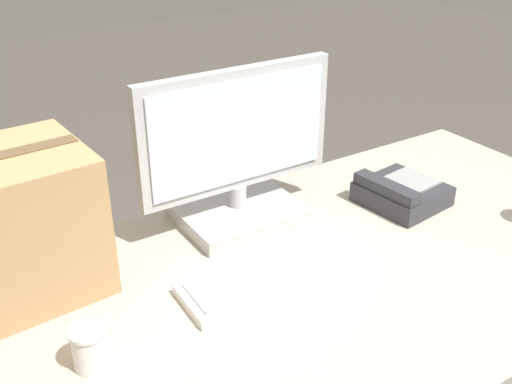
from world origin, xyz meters
The scene contains 4 objects.
monitor centered at (-0.04, 0.30, 0.90)m, with size 0.52×0.25×0.40m.
keyboard centered at (-0.11, 0.02, 0.75)m, with size 0.45×0.16×0.03m.
desk_phone centered at (0.38, 0.13, 0.77)m, with size 0.22×0.23×0.08m.
paper_cup_left centered at (-0.54, -0.02, 0.78)m, with size 0.07×0.07×0.09m.
Camera 1 is at (-0.73, -0.88, 1.53)m, focal length 42.00 mm.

